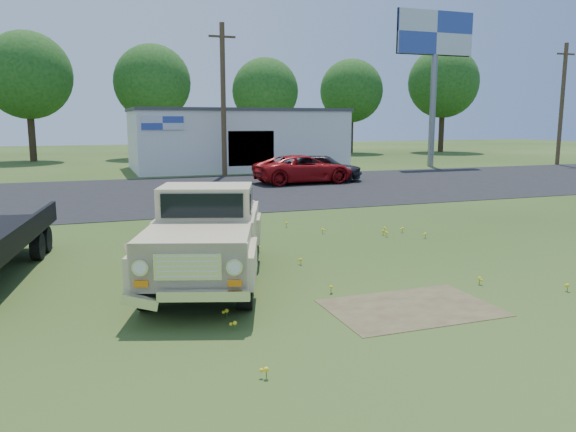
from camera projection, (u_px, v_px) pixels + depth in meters
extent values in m
plane|color=#263F14|center=(280.00, 274.00, 12.49)|extent=(140.00, 140.00, 0.00)
cube|color=black|center=(176.00, 193.00, 26.40)|extent=(90.00, 14.00, 0.02)
cube|color=brown|center=(411.00, 308.00, 10.21)|extent=(3.00, 2.00, 0.01)
cube|color=brown|center=(167.00, 247.00, 15.07)|extent=(2.20, 1.60, 0.01)
cube|color=silver|center=(235.00, 140.00, 39.19)|extent=(14.00, 8.00, 4.00)
cube|color=#3F3F44|center=(235.00, 110.00, 38.85)|extent=(14.20, 8.20, 0.20)
cube|color=black|center=(251.00, 148.00, 35.60)|extent=(3.00, 0.10, 2.20)
cube|color=silver|center=(163.00, 123.00, 33.40)|extent=(2.50, 0.08, 0.80)
cylinder|color=slate|center=(433.00, 111.00, 40.74)|extent=(0.44, 0.44, 8.00)
cube|color=silver|center=(436.00, 33.00, 39.81)|extent=(6.00, 0.30, 3.00)
cube|color=black|center=(434.00, 33.00, 39.98)|extent=(6.10, 0.10, 3.10)
cylinder|color=#3F2E1D|center=(223.00, 101.00, 33.47)|extent=(0.30, 0.30, 9.00)
cube|color=#3F2E1D|center=(222.00, 37.00, 32.84)|extent=(1.60, 0.12, 0.12)
cylinder|color=#3F2E1D|center=(562.00, 105.00, 42.14)|extent=(0.30, 0.30, 9.00)
cube|color=#3F2E1D|center=(566.00, 54.00, 41.51)|extent=(1.60, 0.12, 0.12)
cylinder|color=#342517|center=(32.00, 137.00, 46.12)|extent=(0.56, 0.56, 3.96)
sphere|color=#144614|center=(27.00, 75.00, 45.28)|extent=(7.04, 7.04, 7.04)
cylinder|color=#342517|center=(155.00, 137.00, 50.40)|extent=(0.56, 0.56, 3.78)
sphere|color=#144614|center=(152.00, 83.00, 49.60)|extent=(6.72, 6.72, 6.72)
cylinder|color=#342517|center=(266.00, 138.00, 52.37)|extent=(0.56, 0.56, 3.42)
sphere|color=#144614|center=(265.00, 91.00, 51.65)|extent=(6.08, 6.08, 6.08)
cylinder|color=#342517|center=(350.00, 135.00, 58.01)|extent=(0.56, 0.56, 3.60)
sphere|color=#144614|center=(351.00, 91.00, 57.25)|extent=(6.40, 6.40, 6.40)
cylinder|color=#342517|center=(441.00, 132.00, 59.91)|extent=(0.56, 0.56, 4.14)
sphere|color=#144614|center=(443.00, 83.00, 59.03)|extent=(7.36, 7.36, 7.36)
imported|color=#9C0E10|center=(304.00, 169.00, 30.24)|extent=(5.54, 2.80, 1.50)
imported|color=black|center=(322.00, 168.00, 31.40)|extent=(4.69, 3.71, 1.50)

